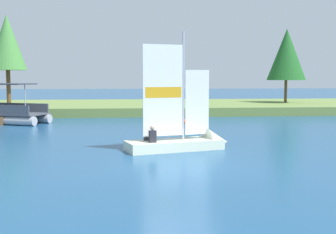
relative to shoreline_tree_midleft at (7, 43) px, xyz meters
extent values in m
plane|color=navy|center=(11.41, -20.89, -5.80)|extent=(200.00, 200.00, 0.00)
cube|color=olive|center=(11.41, 4.27, -5.45)|extent=(80.00, 13.52, 0.70)
cylinder|color=brown|center=(0.00, 0.00, -3.63)|extent=(0.33, 0.33, 2.94)
cone|color=#47893D|center=(0.00, 0.00, 0.03)|extent=(2.96, 2.96, 4.39)
cylinder|color=brown|center=(24.17, 3.87, -4.05)|extent=(0.26, 0.26, 2.10)
cone|color=#1E5B23|center=(24.17, 3.87, -0.63)|extent=(3.57, 3.57, 4.75)
cube|color=brown|center=(0.70, -4.66, -5.54)|extent=(1.76, 5.33, 0.52)
cube|color=silver|center=(11.58, -17.34, -5.59)|extent=(4.32, 2.53, 0.42)
cone|color=silver|center=(13.54, -16.77, -5.59)|extent=(1.34, 1.53, 1.29)
cylinder|color=#B7B7BC|center=(11.97, -17.23, -3.10)|extent=(0.08, 0.08, 4.57)
cube|color=white|center=(11.11, -17.48, -3.26)|extent=(1.73, 0.53, 3.75)
cube|color=orange|center=(11.11, -17.48, -3.36)|extent=(1.56, 0.49, 0.45)
cube|color=white|center=(12.59, -17.05, -3.80)|extent=(1.07, 0.34, 2.76)
cylinder|color=#B7B7BC|center=(11.11, -17.48, -5.16)|extent=(1.73, 0.56, 0.06)
cube|color=#26262D|center=(10.63, -17.95, -5.14)|extent=(0.32, 0.27, 0.49)
sphere|color=tan|center=(10.63, -17.95, -4.78)|extent=(0.20, 0.20, 0.20)
cube|color=#26262D|center=(10.44, -17.35, -5.10)|extent=(0.32, 0.27, 0.57)
sphere|color=tan|center=(10.44, -17.35, -4.71)|extent=(0.20, 0.20, 0.20)
cylinder|color=#B2B2B7|center=(1.37, -4.94, -5.50)|extent=(6.16, 3.04, 0.60)
cube|color=#474C56|center=(1.04, -5.72, -5.15)|extent=(6.58, 4.51, 0.10)
cube|color=#474C56|center=(1.45, -4.75, -4.80)|extent=(5.49, 2.38, 0.60)
cylinder|color=#B2B2B7|center=(2.82, -6.47, -4.16)|extent=(0.06, 0.06, 1.88)
cube|color=#333842|center=(1.04, -5.72, -3.18)|extent=(4.83, 3.60, 0.08)
sphere|color=#E54C19|center=(13.03, -7.90, -5.58)|extent=(0.45, 0.45, 0.45)
camera|label=1|loc=(9.79, -35.31, -2.72)|focal=45.99mm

